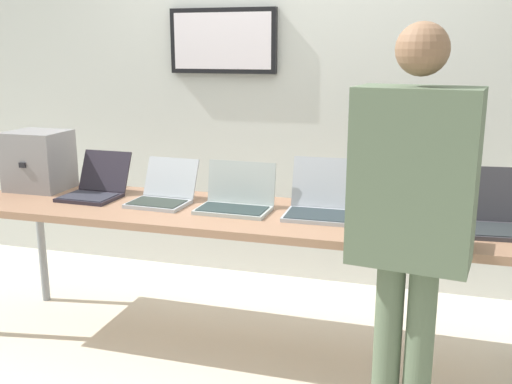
{
  "coord_description": "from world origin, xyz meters",
  "views": [
    {
      "loc": [
        0.91,
        -2.82,
        1.62
      ],
      "look_at": [
        0.07,
        0.01,
        0.89
      ],
      "focal_mm": 41.27,
      "sensor_mm": 36.0,
      "label": 1
    }
  ],
  "objects_px": {
    "person": "(412,208)",
    "coffee_mug": "(402,232)",
    "equipment_box": "(39,160)",
    "laptop_station_1": "(163,193)",
    "laptop_station_4": "(413,212)",
    "laptop_station_3": "(320,203)",
    "laptop_station_0": "(96,187)",
    "laptop_station_2": "(236,199)",
    "workbench": "(242,221)",
    "laptop_station_5": "(504,217)"
  },
  "relations": [
    {
      "from": "laptop_station_4",
      "to": "person",
      "type": "xyz_separation_m",
      "value": [
        0.01,
        -0.66,
        0.19
      ]
    },
    {
      "from": "workbench",
      "to": "person",
      "type": "relative_size",
      "value": 1.8
    },
    {
      "from": "person",
      "to": "laptop_station_3",
      "type": "bearing_deg",
      "value": 124.53
    },
    {
      "from": "workbench",
      "to": "laptop_station_4",
      "type": "distance_m",
      "value": 0.87
    },
    {
      "from": "laptop_station_1",
      "to": "laptop_station_4",
      "type": "height_order",
      "value": "laptop_station_4"
    },
    {
      "from": "person",
      "to": "laptop_station_1",
      "type": "bearing_deg",
      "value": 153.52
    },
    {
      "from": "workbench",
      "to": "laptop_station_1",
      "type": "xyz_separation_m",
      "value": [
        -0.47,
        0.04,
        0.1
      ]
    },
    {
      "from": "laptop_station_1",
      "to": "laptop_station_5",
      "type": "relative_size",
      "value": 0.96
    },
    {
      "from": "person",
      "to": "coffee_mug",
      "type": "distance_m",
      "value": 0.43
    },
    {
      "from": "workbench",
      "to": "coffee_mug",
      "type": "height_order",
      "value": "coffee_mug"
    },
    {
      "from": "laptop_station_0",
      "to": "laptop_station_1",
      "type": "bearing_deg",
      "value": -2.62
    },
    {
      "from": "workbench",
      "to": "laptop_station_0",
      "type": "height_order",
      "value": "laptop_station_0"
    },
    {
      "from": "coffee_mug",
      "to": "person",
      "type": "bearing_deg",
      "value": -83.05
    },
    {
      "from": "workbench",
      "to": "laptop_station_3",
      "type": "bearing_deg",
      "value": 8.68
    },
    {
      "from": "equipment_box",
      "to": "laptop_station_3",
      "type": "height_order",
      "value": "equipment_box"
    },
    {
      "from": "laptop_station_1",
      "to": "laptop_station_3",
      "type": "relative_size",
      "value": 0.98
    },
    {
      "from": "laptop_station_5",
      "to": "person",
      "type": "relative_size",
      "value": 0.21
    },
    {
      "from": "laptop_station_2",
      "to": "laptop_station_5",
      "type": "relative_size",
      "value": 1.07
    },
    {
      "from": "coffee_mug",
      "to": "laptop_station_2",
      "type": "bearing_deg",
      "value": 162.28
    },
    {
      "from": "workbench",
      "to": "laptop_station_1",
      "type": "bearing_deg",
      "value": 174.53
    },
    {
      "from": "laptop_station_2",
      "to": "person",
      "type": "xyz_separation_m",
      "value": [
        0.91,
        -0.65,
        0.19
      ]
    },
    {
      "from": "laptop_station_5",
      "to": "laptop_station_0",
      "type": "bearing_deg",
      "value": 179.33
    },
    {
      "from": "equipment_box",
      "to": "person",
      "type": "bearing_deg",
      "value": -19.15
    },
    {
      "from": "equipment_box",
      "to": "laptop_station_4",
      "type": "bearing_deg",
      "value": -2.55
    },
    {
      "from": "laptop_station_3",
      "to": "laptop_station_5",
      "type": "relative_size",
      "value": 0.98
    },
    {
      "from": "laptop_station_1",
      "to": "laptop_station_3",
      "type": "height_order",
      "value": "laptop_station_3"
    },
    {
      "from": "laptop_station_4",
      "to": "person",
      "type": "bearing_deg",
      "value": -89.55
    },
    {
      "from": "laptop_station_2",
      "to": "person",
      "type": "height_order",
      "value": "person"
    },
    {
      "from": "laptop_station_4",
      "to": "coffee_mug",
      "type": "xyz_separation_m",
      "value": [
        -0.04,
        -0.29,
        -0.01
      ]
    },
    {
      "from": "laptop_station_0",
      "to": "laptop_station_2",
      "type": "distance_m",
      "value": 0.86
    },
    {
      "from": "laptop_station_1",
      "to": "coffee_mug",
      "type": "xyz_separation_m",
      "value": [
        1.29,
        -0.29,
        -0.01
      ]
    },
    {
      "from": "equipment_box",
      "to": "laptop_station_1",
      "type": "bearing_deg",
      "value": -6.32
    },
    {
      "from": "workbench",
      "to": "equipment_box",
      "type": "height_order",
      "value": "equipment_box"
    },
    {
      "from": "person",
      "to": "coffee_mug",
      "type": "relative_size",
      "value": 20.51
    },
    {
      "from": "laptop_station_0",
      "to": "coffee_mug",
      "type": "distance_m",
      "value": 1.75
    },
    {
      "from": "laptop_station_1",
      "to": "coffee_mug",
      "type": "relative_size",
      "value": 4.13
    },
    {
      "from": "laptop_station_3",
      "to": "coffee_mug",
      "type": "relative_size",
      "value": 4.19
    },
    {
      "from": "laptop_station_2",
      "to": "laptop_station_5",
      "type": "bearing_deg",
      "value": 0.61
    },
    {
      "from": "laptop_station_4",
      "to": "laptop_station_2",
      "type": "bearing_deg",
      "value": -178.94
    },
    {
      "from": "laptop_station_0",
      "to": "person",
      "type": "bearing_deg",
      "value": -21.19
    },
    {
      "from": "laptop_station_2",
      "to": "equipment_box",
      "type": "bearing_deg",
      "value": 174.92
    },
    {
      "from": "laptop_station_2",
      "to": "laptop_station_1",
      "type": "bearing_deg",
      "value": 177.41
    },
    {
      "from": "laptop_station_0",
      "to": "laptop_station_1",
      "type": "height_order",
      "value": "laptop_station_0"
    },
    {
      "from": "laptop_station_3",
      "to": "person",
      "type": "relative_size",
      "value": 0.2
    },
    {
      "from": "laptop_station_1",
      "to": "laptop_station_2",
      "type": "bearing_deg",
      "value": -2.59
    },
    {
      "from": "laptop_station_1",
      "to": "coffee_mug",
      "type": "height_order",
      "value": "laptop_station_1"
    },
    {
      "from": "laptop_station_0",
      "to": "person",
      "type": "distance_m",
      "value": 1.91
    },
    {
      "from": "workbench",
      "to": "coffee_mug",
      "type": "distance_m",
      "value": 0.87
    },
    {
      "from": "workbench",
      "to": "laptop_station_5",
      "type": "bearing_deg",
      "value": 1.77
    },
    {
      "from": "workbench",
      "to": "laptop_station_4",
      "type": "xyz_separation_m",
      "value": [
        0.86,
        0.04,
        0.11
      ]
    }
  ]
}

